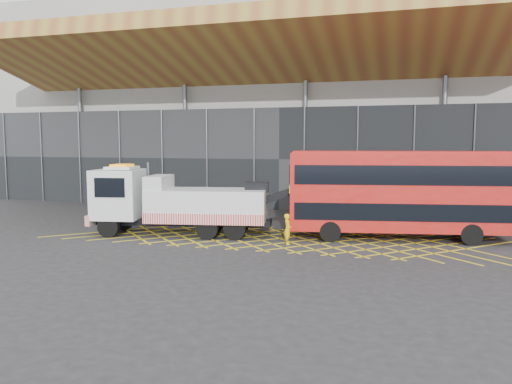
% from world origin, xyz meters
% --- Properties ---
extents(ground_plane, '(120.00, 120.00, 0.00)m').
position_xyz_m(ground_plane, '(0.00, 0.00, 0.00)').
color(ground_plane, '#242426').
extents(road_markings, '(26.36, 7.16, 0.01)m').
position_xyz_m(road_markings, '(4.80, 0.00, 0.01)').
color(road_markings, yellow).
rests_on(road_markings, ground_plane).
extents(construction_building, '(55.00, 23.97, 18.00)m').
position_xyz_m(construction_building, '(1.92, 18.40, 8.98)').
color(construction_building, gray).
rests_on(construction_building, ground_plane).
extents(recovery_truck, '(11.90, 4.49, 4.13)m').
position_xyz_m(recovery_truck, '(-1.32, -0.60, 1.91)').
color(recovery_truck, black).
rests_on(recovery_truck, ground_plane).
extents(bus_towed, '(12.19, 4.74, 4.85)m').
position_xyz_m(bus_towed, '(11.14, 1.62, 2.69)').
color(bus_towed, '#AD140F').
rests_on(bus_towed, ground_plane).
extents(worker, '(0.53, 0.67, 1.61)m').
position_xyz_m(worker, '(5.58, -1.41, 0.80)').
color(worker, yellow).
rests_on(worker, ground_plane).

